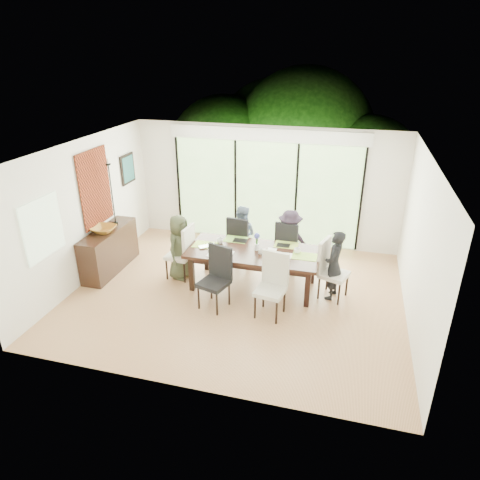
% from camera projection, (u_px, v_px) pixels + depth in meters
% --- Properties ---
extents(floor, '(6.00, 5.00, 0.01)m').
position_uv_depth(floor, '(237.00, 294.00, 8.00)').
color(floor, '#98613D').
rests_on(floor, ground).
extents(ceiling, '(6.00, 5.00, 0.01)m').
position_uv_depth(ceiling, '(236.00, 150.00, 6.88)').
color(ceiling, white).
rests_on(ceiling, wall_back).
extents(wall_back, '(6.00, 0.02, 2.70)m').
position_uv_depth(wall_back, '(266.00, 186.00, 9.64)').
color(wall_back, white).
rests_on(wall_back, floor).
extents(wall_front, '(6.00, 0.02, 2.70)m').
position_uv_depth(wall_front, '(182.00, 304.00, 5.23)').
color(wall_front, white).
rests_on(wall_front, floor).
extents(wall_left, '(0.02, 5.00, 2.70)m').
position_uv_depth(wall_left, '(84.00, 212.00, 8.15)').
color(wall_left, silver).
rests_on(wall_left, floor).
extents(wall_right, '(0.02, 5.00, 2.70)m').
position_uv_depth(wall_right, '(420.00, 247.00, 6.73)').
color(wall_right, silver).
rests_on(wall_right, floor).
extents(glass_doors, '(4.20, 0.02, 2.30)m').
position_uv_depth(glass_doors, '(265.00, 193.00, 9.67)').
color(glass_doors, '#598C3F').
rests_on(glass_doors, wall_back).
extents(blinds_header, '(4.40, 0.06, 0.28)m').
position_uv_depth(blinds_header, '(267.00, 135.00, 9.12)').
color(blinds_header, white).
rests_on(blinds_header, wall_back).
extents(mullion_a, '(0.05, 0.04, 2.30)m').
position_uv_depth(mullion_a, '(179.00, 186.00, 10.16)').
color(mullion_a, black).
rests_on(mullion_a, wall_back).
extents(mullion_b, '(0.05, 0.04, 2.30)m').
position_uv_depth(mullion_b, '(236.00, 191.00, 9.83)').
color(mullion_b, black).
rests_on(mullion_b, wall_back).
extents(mullion_c, '(0.05, 0.04, 2.30)m').
position_uv_depth(mullion_c, '(296.00, 196.00, 9.50)').
color(mullion_c, black).
rests_on(mullion_c, wall_back).
extents(mullion_d, '(0.05, 0.04, 2.30)m').
position_uv_depth(mullion_d, '(361.00, 201.00, 9.17)').
color(mullion_d, black).
rests_on(mullion_d, wall_back).
extents(side_window, '(0.02, 0.90, 1.00)m').
position_uv_depth(side_window, '(43.00, 228.00, 7.02)').
color(side_window, '#8CAD7F').
rests_on(side_window, wall_left).
extents(deck, '(6.00, 1.80, 0.10)m').
position_uv_depth(deck, '(272.00, 228.00, 11.00)').
color(deck, brown).
rests_on(deck, ground).
extents(rail_top, '(6.00, 0.08, 0.06)m').
position_uv_depth(rail_top, '(278.00, 197.00, 11.46)').
color(rail_top, brown).
rests_on(rail_top, deck).
extents(foliage_left, '(3.20, 3.20, 3.20)m').
position_uv_depth(foliage_left, '(224.00, 152.00, 12.40)').
color(foliage_left, '#14380F').
rests_on(foliage_left, ground).
extents(foliage_mid, '(4.00, 4.00, 4.00)m').
position_uv_depth(foliage_mid, '(303.00, 139.00, 12.26)').
color(foliage_mid, '#14380F').
rests_on(foliage_mid, ground).
extents(foliage_right, '(2.80, 2.80, 2.80)m').
position_uv_depth(foliage_right, '(366.00, 169.00, 11.35)').
color(foliage_right, '#14380F').
rests_on(foliage_right, ground).
extents(foliage_far, '(3.60, 3.60, 3.60)m').
position_uv_depth(foliage_far, '(274.00, 139.00, 13.18)').
color(foliage_far, '#14380F').
rests_on(foliage_far, ground).
extents(table_top, '(2.44, 1.12, 0.06)m').
position_uv_depth(table_top, '(253.00, 252.00, 7.95)').
color(table_top, black).
rests_on(table_top, floor).
extents(table_apron, '(2.24, 0.92, 0.10)m').
position_uv_depth(table_apron, '(253.00, 256.00, 7.99)').
color(table_apron, black).
rests_on(table_apron, floor).
extents(table_leg_fl, '(0.09, 0.09, 0.70)m').
position_uv_depth(table_leg_fl, '(192.00, 274.00, 7.99)').
color(table_leg_fl, black).
rests_on(table_leg_fl, floor).
extents(table_leg_fr, '(0.09, 0.09, 0.70)m').
position_uv_depth(table_leg_fr, '(307.00, 289.00, 7.48)').
color(table_leg_fr, black).
rests_on(table_leg_fr, floor).
extents(table_leg_bl, '(0.09, 0.09, 0.70)m').
position_uv_depth(table_leg_bl, '(207.00, 254.00, 8.75)').
color(table_leg_bl, black).
rests_on(table_leg_bl, floor).
extents(table_leg_br, '(0.09, 0.09, 0.70)m').
position_uv_depth(table_leg_br, '(313.00, 267.00, 8.24)').
color(table_leg_br, black).
rests_on(table_leg_br, floor).
extents(chair_left_end, '(0.50, 0.50, 1.12)m').
position_uv_depth(chair_left_end, '(179.00, 251.00, 8.38)').
color(chair_left_end, silver).
rests_on(chair_left_end, floor).
extents(chair_right_end, '(0.59, 0.59, 1.12)m').
position_uv_depth(chair_right_end, '(334.00, 270.00, 7.67)').
color(chair_right_end, silver).
rests_on(chair_right_end, floor).
extents(chair_far_left, '(0.53, 0.53, 1.12)m').
position_uv_depth(chair_far_left, '(242.00, 240.00, 8.88)').
color(chair_far_left, black).
rests_on(chair_far_left, floor).
extents(chair_far_right, '(0.55, 0.55, 1.12)m').
position_uv_depth(chair_far_right, '(289.00, 245.00, 8.64)').
color(chair_far_right, black).
rests_on(chair_far_right, floor).
extents(chair_near_left, '(0.58, 0.58, 1.12)m').
position_uv_depth(chair_near_left, '(214.00, 279.00, 7.38)').
color(chair_near_left, black).
rests_on(chair_near_left, floor).
extents(chair_near_right, '(0.54, 0.54, 1.12)m').
position_uv_depth(chair_near_right, '(270.00, 287.00, 7.14)').
color(chair_near_right, beige).
rests_on(chair_near_right, floor).
extents(person_left_end, '(0.51, 0.68, 1.31)m').
position_uv_depth(person_left_end, '(180.00, 247.00, 8.34)').
color(person_left_end, '#3C432D').
rests_on(person_left_end, floor).
extents(person_right_end, '(0.50, 0.68, 1.31)m').
position_uv_depth(person_right_end, '(334.00, 265.00, 7.64)').
color(person_right_end, black).
rests_on(person_right_end, floor).
extents(person_far_left, '(0.64, 0.44, 1.31)m').
position_uv_depth(person_far_left, '(241.00, 236.00, 8.82)').
color(person_far_left, slate).
rests_on(person_far_left, floor).
extents(person_far_right, '(0.64, 0.43, 1.31)m').
position_uv_depth(person_far_right, '(290.00, 241.00, 8.59)').
color(person_far_right, black).
rests_on(person_far_right, floor).
extents(placemat_left, '(0.45, 0.33, 0.01)m').
position_uv_depth(placemat_left, '(205.00, 245.00, 8.17)').
color(placemat_left, '#A3C646').
rests_on(placemat_left, table_top).
extents(placemat_right, '(0.45, 0.33, 0.01)m').
position_uv_depth(placemat_right, '(305.00, 256.00, 7.72)').
color(placemat_right, '#95C145').
rests_on(placemat_right, table_top).
extents(placemat_far_l, '(0.45, 0.33, 0.01)m').
position_uv_depth(placemat_far_l, '(236.00, 239.00, 8.40)').
color(placemat_far_l, '#7EB841').
rests_on(placemat_far_l, table_top).
extents(placemat_far_r, '(0.45, 0.33, 0.01)m').
position_uv_depth(placemat_far_r, '(286.00, 245.00, 8.16)').
color(placemat_far_r, '#95AB3D').
rests_on(placemat_far_r, table_top).
extents(placemat_paper, '(0.45, 0.33, 0.01)m').
position_uv_depth(placemat_paper, '(220.00, 254.00, 7.81)').
color(placemat_paper, white).
rests_on(placemat_paper, table_top).
extents(tablet_far_l, '(0.26, 0.18, 0.01)m').
position_uv_depth(tablet_far_l, '(240.00, 240.00, 8.33)').
color(tablet_far_l, black).
rests_on(tablet_far_l, table_top).
extents(tablet_far_r, '(0.24, 0.17, 0.01)m').
position_uv_depth(tablet_far_r, '(283.00, 245.00, 8.13)').
color(tablet_far_r, black).
rests_on(tablet_far_r, table_top).
extents(papers, '(0.31, 0.22, 0.00)m').
position_uv_depth(papers, '(290.00, 256.00, 7.73)').
color(papers, white).
rests_on(papers, table_top).
extents(platter_base, '(0.26, 0.26, 0.02)m').
position_uv_depth(platter_base, '(220.00, 253.00, 7.80)').
color(platter_base, white).
rests_on(platter_base, table_top).
extents(platter_snacks, '(0.20, 0.20, 0.01)m').
position_uv_depth(platter_snacks, '(220.00, 252.00, 7.79)').
color(platter_snacks, '#CF5218').
rests_on(platter_snacks, table_top).
extents(vase, '(0.08, 0.08, 0.12)m').
position_uv_depth(vase, '(257.00, 247.00, 7.95)').
color(vase, silver).
rests_on(vase, table_top).
extents(hyacinth_stems, '(0.04, 0.04, 0.16)m').
position_uv_depth(hyacinth_stems, '(257.00, 241.00, 7.90)').
color(hyacinth_stems, '#337226').
rests_on(hyacinth_stems, table_top).
extents(hyacinth_blooms, '(0.11, 0.11, 0.11)m').
position_uv_depth(hyacinth_blooms, '(257.00, 236.00, 7.86)').
color(hyacinth_blooms, '#474DB1').
rests_on(hyacinth_blooms, table_top).
extents(laptop, '(0.39, 0.39, 0.03)m').
position_uv_depth(laptop, '(208.00, 247.00, 8.05)').
color(laptop, silver).
rests_on(laptop, table_top).
extents(cup_a, '(0.17, 0.17, 0.10)m').
position_uv_depth(cup_a, '(220.00, 241.00, 8.22)').
color(cup_a, white).
rests_on(cup_a, table_top).
extents(cup_b, '(0.12, 0.12, 0.09)m').
position_uv_depth(cup_b, '(260.00, 251.00, 7.80)').
color(cup_b, white).
rests_on(cup_b, table_top).
extents(cup_c, '(0.18, 0.18, 0.10)m').
position_uv_depth(cup_c, '(297.00, 251.00, 7.82)').
color(cup_c, white).
rests_on(cup_c, table_top).
extents(book, '(0.17, 0.23, 0.02)m').
position_uv_depth(book, '(267.00, 250.00, 7.92)').
color(book, white).
rests_on(book, table_top).
extents(sideboard, '(0.44, 1.57, 0.88)m').
position_uv_depth(sideboard, '(110.00, 250.00, 8.70)').
color(sideboard, black).
rests_on(sideboard, floor).
extents(bowl, '(0.47, 0.47, 0.11)m').
position_uv_depth(bowl, '(104.00, 229.00, 8.41)').
color(bowl, '#966520').
rests_on(bowl, sideboard).
extents(candlestick_base, '(0.10, 0.10, 0.04)m').
position_uv_depth(candlestick_base, '(116.00, 223.00, 8.82)').
color(candlestick_base, black).
rests_on(candlestick_base, sideboard).
extents(candlestick_shaft, '(0.02, 0.02, 1.23)m').
position_uv_depth(candlestick_shaft, '(112.00, 194.00, 8.56)').
color(candlestick_shaft, black).
rests_on(candlestick_shaft, sideboard).
extents(candlestick_pan, '(0.10, 0.10, 0.03)m').
position_uv_depth(candlestick_pan, '(108.00, 164.00, 8.31)').
color(candlestick_pan, black).
rests_on(candlestick_pan, sideboard).
extents(candle, '(0.04, 0.04, 0.10)m').
position_uv_depth(candle, '(108.00, 161.00, 8.29)').
color(candle, silver).
rests_on(candle, sideboard).
extents(tapestry, '(0.02, 1.00, 1.50)m').
position_uv_depth(tapestry, '(95.00, 188.00, 8.34)').
color(tapestry, maroon).
rests_on(tapestry, wall_left).
extents(art_frame, '(0.03, 0.55, 0.65)m').
position_uv_depth(art_frame, '(128.00, 169.00, 9.47)').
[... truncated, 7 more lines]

